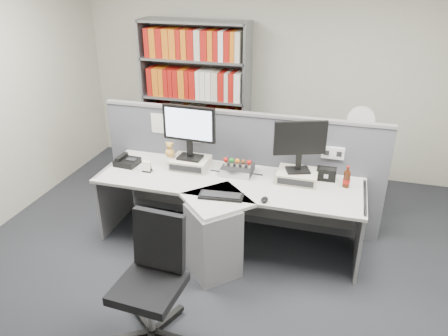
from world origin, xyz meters
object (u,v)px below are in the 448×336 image
(desk, at_px, (222,214))
(desk_phone, at_px, (127,161))
(speaker, at_px, (326,174))
(keyboard, at_px, (221,196))
(mouse, at_px, (265,200))
(desk_fan, at_px, (360,123))
(monitor_left, at_px, (189,128))
(cola_bottle, at_px, (347,179))
(desktop_pc, at_px, (238,169))
(shelving_unit, at_px, (196,100))
(filing_cabinet, at_px, (353,176))
(office_chair, at_px, (153,276))
(monitor_right, at_px, (300,142))
(desk_calendar, at_px, (147,167))

(desk, relative_size, desk_phone, 10.88)
(desk, relative_size, speaker, 14.10)
(keyboard, relative_size, desk_phone, 1.73)
(mouse, relative_size, desk_fan, 0.19)
(monitor_left, height_order, desk_phone, monitor_left)
(desk, bearing_deg, monitor_left, 139.88)
(desk_phone, bearing_deg, cola_bottle, 3.00)
(desktop_pc, distance_m, keyboard, 0.52)
(desk_fan, bearing_deg, speaker, -107.26)
(monitor_left, xyz_separation_m, speaker, (1.37, 0.09, -0.37))
(shelving_unit, distance_m, desk_fan, 2.15)
(speaker, bearing_deg, filing_cabinet, 72.75)
(desktop_pc, height_order, keyboard, desktop_pc)
(monitor_left, distance_m, office_chair, 1.63)
(desktop_pc, bearing_deg, cola_bottle, -0.46)
(shelving_unit, distance_m, filing_cabinet, 2.24)
(speaker, distance_m, filing_cabinet, 1.06)
(desk_phone, bearing_deg, monitor_left, 10.64)
(monitor_right, height_order, cola_bottle, monitor_right)
(monitor_left, distance_m, desktop_pc, 0.64)
(speaker, bearing_deg, shelving_unit, 142.90)
(mouse, bearing_deg, cola_bottle, 35.15)
(keyboard, xyz_separation_m, office_chair, (-0.25, -0.96, -0.21))
(mouse, height_order, shelving_unit, shelving_unit)
(keyboard, relative_size, filing_cabinet, 0.59)
(desk_calendar, distance_m, shelving_unit, 1.70)
(desk_calendar, bearing_deg, monitor_right, 8.34)
(monitor_left, distance_m, monitor_right, 1.10)
(monitor_left, distance_m, shelving_unit, 1.54)
(desk, distance_m, shelving_unit, 2.12)
(desk, xyz_separation_m, desk_calendar, (-0.84, 0.17, 0.31))
(keyboard, bearing_deg, desk_fan, 52.65)
(desktop_pc, height_order, desk_calendar, desk_calendar)
(desk_fan, bearing_deg, desk, -130.62)
(desk_fan, height_order, office_chair, desk_fan)
(keyboard, xyz_separation_m, filing_cabinet, (1.17, 1.54, -0.38))
(office_chair, bearing_deg, desk_fan, 60.37)
(desktop_pc, bearing_deg, mouse, -52.86)
(monitor_right, distance_m, desk_calendar, 1.54)
(keyboard, bearing_deg, desk_calendar, 160.72)
(speaker, relative_size, desk_fan, 0.36)
(desk, distance_m, mouse, 0.52)
(desk_calendar, height_order, desk_fan, desk_fan)
(desk_calendar, distance_m, cola_bottle, 1.96)
(desk_calendar, xyz_separation_m, office_chair, (0.62, -1.27, -0.24))
(monitor_right, relative_size, desk_phone, 2.12)
(shelving_unit, bearing_deg, monitor_right, -43.49)
(filing_cabinet, bearing_deg, speaker, -107.25)
(speaker, bearing_deg, office_chair, -125.73)
(desk_phone, xyz_separation_m, desk_fan, (2.32, 1.14, 0.26))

